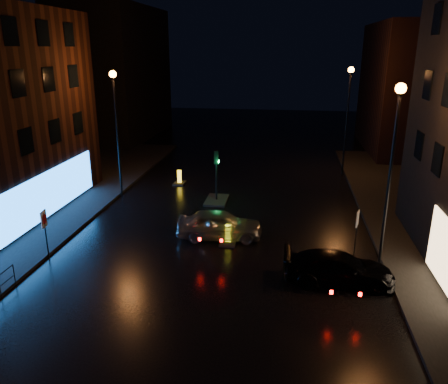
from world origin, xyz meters
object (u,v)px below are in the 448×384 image
Objects in this scene: bollard_far at (180,181)px; road_sign_right at (357,222)px; traffic_signal at (217,194)px; silver_hatchback at (219,224)px; dark_sedan at (338,268)px; road_sign_left at (44,223)px; bollard_near at (228,239)px.

bollard_far is 0.53× the size of road_sign_right.
traffic_signal is 0.76× the size of silver_hatchback.
traffic_signal is at bearing -23.66° from road_sign_right.
dark_sedan is at bearing -54.51° from traffic_signal.
road_sign_left is at bearing 88.73° from dark_sedan.
silver_hatchback is 0.95× the size of dark_sedan.
silver_hatchback is 1.84× the size of road_sign_left.
road_sign_right reaches higher than bollard_near.
silver_hatchback is at bearing -79.14° from traffic_signal.
traffic_signal is 11.96m from dark_sedan.
bollard_near is (1.67, -6.41, -0.28)m from traffic_signal.
dark_sedan is at bearing -129.19° from silver_hatchback.
dark_sedan is 1.93× the size of road_sign_left.
dark_sedan is (5.82, -3.90, -0.08)m from silver_hatchback.
silver_hatchback is 0.96m from bollard_near.
traffic_signal is 0.73× the size of dark_sedan.
road_sign_left is at bearing 109.38° from silver_hatchback.
traffic_signal is 2.88× the size of bollard_near.
bollard_far reaches higher than bollard_near.
bollard_near is at bearing -60.17° from bollard_far.
road_sign_left is (-13.64, 0.29, 1.15)m from dark_sedan.
traffic_signal is 11.65m from road_sign_left.
dark_sedan is 13.69m from road_sign_left.
road_sign_left is at bearing 26.87° from road_sign_right.
road_sign_right is (11.41, -10.33, 1.50)m from bollard_far.
dark_sedan is (6.94, -9.73, 0.18)m from traffic_signal.
silver_hatchback is 7.00m from dark_sedan.
traffic_signal is 4.84m from bollard_far.
road_sign_left reaches higher than dark_sedan.
bollard_near is at bearing 57.69° from dark_sedan.
bollard_near is at bearing -75.38° from traffic_signal.
road_sign_left reaches higher than road_sign_right.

